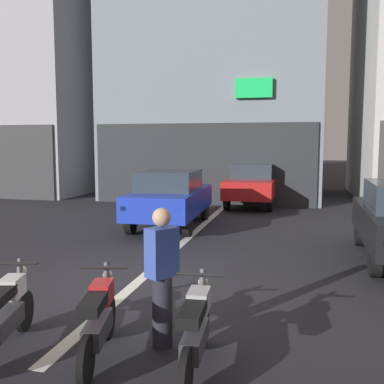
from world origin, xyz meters
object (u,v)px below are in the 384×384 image
at_px(motorcycle_red_row_left_mid, 99,319).
at_px(person_by_motorcycles, 162,277).
at_px(motorcycle_white_row_leftmost, 7,313).
at_px(motorcycle_silver_row_centre, 196,329).
at_px(car_blue_crossing_near, 170,197).
at_px(car_red_down_street, 253,183).

xyz_separation_m(motorcycle_red_row_left_mid, person_by_motorcycles, (0.61, 0.44, 0.40)).
relative_size(motorcycle_white_row_leftmost, motorcycle_red_row_left_mid, 0.99).
bearing_deg(person_by_motorcycles, motorcycle_silver_row_centre, -42.38).
height_order(car_blue_crossing_near, car_red_down_street, same).
xyz_separation_m(motorcycle_red_row_left_mid, motorcycle_silver_row_centre, (1.12, -0.03, 0.00)).
bearing_deg(car_red_down_street, motorcycle_white_row_leftmost, -97.18).
bearing_deg(motorcycle_white_row_leftmost, motorcycle_red_row_left_mid, 3.75).
xyz_separation_m(car_blue_crossing_near, car_red_down_street, (1.90, 4.95, 0.00)).
xyz_separation_m(motorcycle_white_row_leftmost, person_by_motorcycles, (1.73, 0.51, 0.40)).
xyz_separation_m(car_red_down_street, person_by_motorcycles, (0.11, -12.35, -0.03)).
bearing_deg(car_blue_crossing_near, car_red_down_street, 68.96).
height_order(car_blue_crossing_near, motorcycle_silver_row_centre, car_blue_crossing_near).
relative_size(motorcycle_red_row_left_mid, motorcycle_silver_row_centre, 0.98).
bearing_deg(motorcycle_white_row_leftmost, person_by_motorcycles, 16.56).
bearing_deg(car_red_down_street, person_by_motorcycles, -89.49).
height_order(motorcycle_red_row_left_mid, motorcycle_silver_row_centre, same).
bearing_deg(motorcycle_red_row_left_mid, car_blue_crossing_near, 100.15).
distance_m(motorcycle_silver_row_centre, person_by_motorcycles, 0.80).
bearing_deg(motorcycle_white_row_leftmost, car_blue_crossing_near, 92.05).
distance_m(motorcycle_white_row_leftmost, motorcycle_red_row_left_mid, 1.12).
relative_size(motorcycle_red_row_left_mid, person_by_motorcycles, 0.99).
bearing_deg(car_blue_crossing_near, motorcycle_red_row_left_mid, -79.85).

